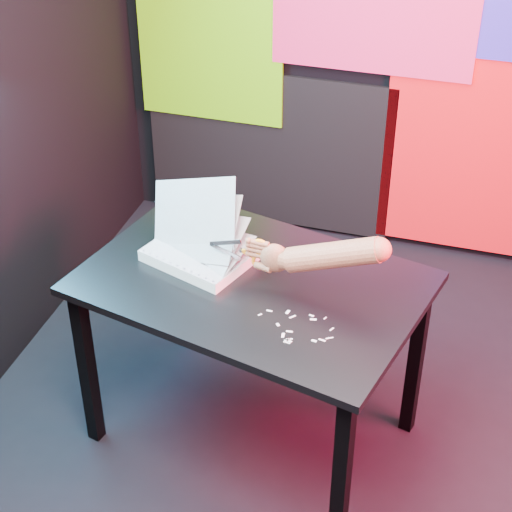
% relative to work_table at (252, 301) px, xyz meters
% --- Properties ---
extents(room, '(3.01, 3.01, 2.71)m').
position_rel_work_table_xyz_m(room, '(0.37, 0.04, 0.69)').
color(room, black).
rests_on(room, ground).
extents(backdrop, '(2.88, 0.05, 2.08)m').
position_rel_work_table_xyz_m(backdrop, '(0.43, 1.51, 0.30)').
color(backdrop, red).
rests_on(backdrop, ground).
extents(work_table, '(1.32, 1.02, 0.75)m').
position_rel_work_table_xyz_m(work_table, '(0.00, 0.00, 0.00)').
color(work_table, black).
rests_on(work_table, ground).
extents(printout_stack, '(0.43, 0.36, 0.34)m').
position_rel_work_table_xyz_m(printout_stack, '(-0.22, 0.06, 0.12)').
color(printout_stack, white).
rests_on(printout_stack, work_table).
extents(scissors, '(0.22, 0.03, 0.13)m').
position_rel_work_table_xyz_m(scissors, '(0.02, -0.02, 0.22)').
color(scissors, '#A6A7AA').
rests_on(scissors, printout_stack).
extents(hand_forearm, '(0.49, 0.11, 0.22)m').
position_rel_work_table_xyz_m(hand_forearm, '(0.25, -0.03, 0.27)').
color(hand_forearm, '#B16744').
rests_on(hand_forearm, work_table).
extents(paper_clippings, '(0.27, 0.17, 0.00)m').
position_rel_work_table_xyz_m(paper_clippings, '(0.22, -0.22, 0.09)').
color(paper_clippings, silver).
rests_on(paper_clippings, work_table).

